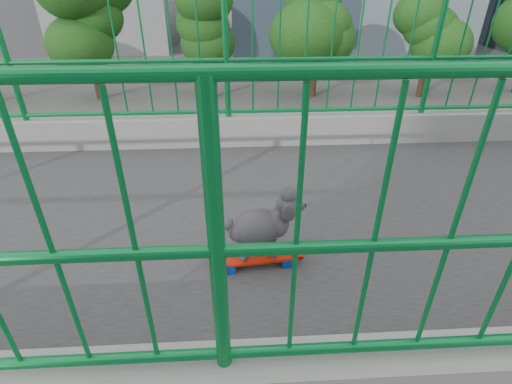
{
  "coord_description": "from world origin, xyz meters",
  "views": [
    {
      "loc": [
        2.34,
        -1.93,
        8.62
      ],
      "look_at": [
        -0.54,
        -1.77,
        6.91
      ],
      "focal_mm": 26.84,
      "sensor_mm": 36.0,
      "label": 1
    }
  ],
  "objects_px": {
    "car_0": "(364,274)",
    "car_2": "(199,177)",
    "poodle": "(262,224)",
    "skateboard": "(257,256)",
    "car_3": "(289,143)",
    "car_4": "(123,126)"
  },
  "relations": [
    {
      "from": "skateboard",
      "to": "car_4",
      "type": "bearing_deg",
      "value": -167.31
    },
    {
      "from": "car_3",
      "to": "car_4",
      "type": "relative_size",
      "value": 1.29
    },
    {
      "from": "poodle",
      "to": "car_2",
      "type": "relative_size",
      "value": 0.1
    },
    {
      "from": "poodle",
      "to": "car_0",
      "type": "xyz_separation_m",
      "value": [
        -6.49,
        3.55,
        -6.6
      ]
    },
    {
      "from": "car_3",
      "to": "car_0",
      "type": "bearing_deg",
      "value": -174.14
    },
    {
      "from": "car_4",
      "to": "car_2",
      "type": "bearing_deg",
      "value": -143.03
    },
    {
      "from": "skateboard",
      "to": "poodle",
      "type": "relative_size",
      "value": 1.11
    },
    {
      "from": "skateboard",
      "to": "car_2",
      "type": "relative_size",
      "value": 0.11
    },
    {
      "from": "poodle",
      "to": "car_2",
      "type": "xyz_separation_m",
      "value": [
        -12.89,
        -1.79,
        -6.6
      ]
    },
    {
      "from": "car_2",
      "to": "car_3",
      "type": "relative_size",
      "value": 0.95
    },
    {
      "from": "car_3",
      "to": "car_2",
      "type": "bearing_deg",
      "value": 126.28
    },
    {
      "from": "car_0",
      "to": "car_2",
      "type": "relative_size",
      "value": 0.82
    },
    {
      "from": "car_2",
      "to": "skateboard",
      "type": "bearing_deg",
      "value": -172.2
    },
    {
      "from": "skateboard",
      "to": "car_4",
      "type": "height_order",
      "value": "skateboard"
    },
    {
      "from": "car_2",
      "to": "car_0",
      "type": "bearing_deg",
      "value": -140.13
    },
    {
      "from": "car_0",
      "to": "car_3",
      "type": "height_order",
      "value": "car_3"
    },
    {
      "from": "skateboard",
      "to": "car_0",
      "type": "height_order",
      "value": "skateboard"
    },
    {
      "from": "skateboard",
      "to": "car_2",
      "type": "bearing_deg",
      "value": -178.35
    },
    {
      "from": "car_2",
      "to": "car_4",
      "type": "xyz_separation_m",
      "value": [
        -6.4,
        -4.82,
        -0.0
      ]
    },
    {
      "from": "car_0",
      "to": "car_2",
      "type": "distance_m",
      "value": 8.34
    },
    {
      "from": "car_0",
      "to": "car_2",
      "type": "xyz_separation_m",
      "value": [
        -6.4,
        -5.35,
        -0.0
      ]
    },
    {
      "from": "skateboard",
      "to": "car_3",
      "type": "relative_size",
      "value": 0.11
    }
  ]
}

